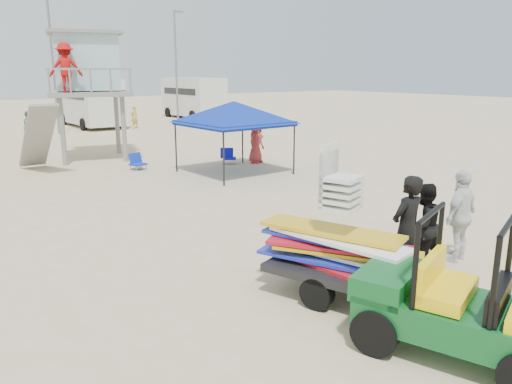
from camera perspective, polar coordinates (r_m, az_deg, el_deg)
ground at (r=8.32m, az=9.76°, el=-13.21°), size 140.00×140.00×0.00m
utility_cart at (r=7.14m, az=22.48°, el=-10.85°), size 2.02×2.80×1.92m
surf_trailer at (r=8.45m, az=8.91°, el=-5.84°), size 2.01×2.75×2.30m
man_left at (r=9.35m, az=16.84°, el=-4.07°), size 0.73×0.49×1.96m
man_mid at (r=10.20m, az=18.56°, el=-3.62°), size 0.87×0.71×1.66m
man_right at (r=10.73m, az=22.33°, el=-2.52°), size 1.15×0.60×1.87m
lifeguard_tower at (r=22.88m, az=-19.08°, el=13.34°), size 4.01×4.01×5.25m
canopy_blue at (r=18.55m, az=-2.56°, el=9.90°), size 3.45×3.45×3.08m
beach_chair_b at (r=20.04m, az=-13.47°, el=3.41°), size 0.65×0.70×0.64m
beach_chair_c at (r=20.87m, az=-3.22°, el=4.15°), size 0.73×0.82×0.64m
rv_mid_right at (r=36.94m, az=-18.49°, el=9.91°), size 2.64×7.00×3.25m
rv_far_right at (r=41.94m, az=-7.22°, el=10.84°), size 2.64×6.60×3.25m
light_pole_left at (r=33.17m, az=-22.16°, el=13.09°), size 0.14×0.14×8.00m
light_pole_right at (r=37.84m, az=-9.11°, el=13.83°), size 0.14×0.14×8.00m
distant_beachgoers at (r=23.54m, az=-25.55°, el=5.32°), size 16.32×16.18×1.85m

